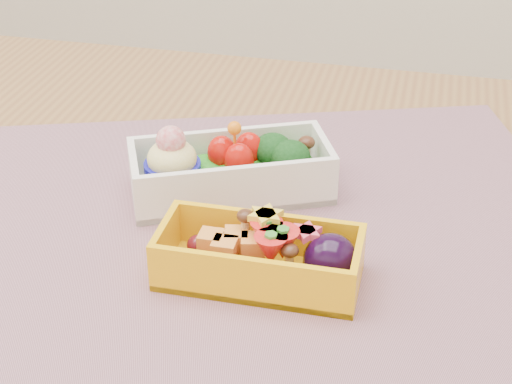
% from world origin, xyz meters
% --- Properties ---
extents(table, '(1.20, 0.80, 0.75)m').
position_xyz_m(table, '(0.00, 0.00, 0.65)').
color(table, brown).
rests_on(table, ground).
extents(placemat, '(0.70, 0.61, 0.00)m').
position_xyz_m(placemat, '(0.05, 0.01, 0.75)').
color(placemat, gray).
rests_on(placemat, table).
extents(bento_white, '(0.20, 0.15, 0.07)m').
position_xyz_m(bento_white, '(0.02, 0.06, 0.78)').
color(bento_white, white).
rests_on(bento_white, placemat).
extents(bento_yellow, '(0.16, 0.07, 0.05)m').
position_xyz_m(bento_yellow, '(0.08, -0.06, 0.78)').
color(bento_yellow, '#F5B00C').
rests_on(bento_yellow, placemat).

